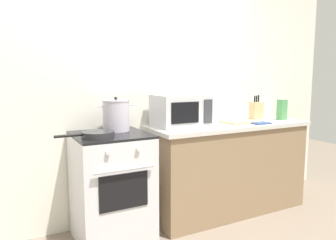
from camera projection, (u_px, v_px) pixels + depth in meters
back_wall at (160, 91)px, 3.25m from camera, size 4.40×0.10×2.50m
lower_cabinet_right at (228, 169)px, 3.33m from camera, size 1.64×0.56×0.88m
countertop_right at (229, 125)px, 3.27m from camera, size 1.70×0.60×0.04m
stove at (112, 187)px, 2.72m from camera, size 0.60×0.64×0.92m
stock_pot at (116, 115)px, 2.78m from camera, size 0.32×0.24×0.30m
frying_pan at (97, 135)px, 2.48m from camera, size 0.45×0.25×0.05m
microwave at (181, 111)px, 3.05m from camera, size 0.50×0.37×0.30m
cutting_board at (240, 122)px, 3.30m from camera, size 0.36×0.26×0.02m
knife_block at (256, 110)px, 3.58m from camera, size 0.13×0.10×0.27m
pasta_box at (282, 110)px, 3.53m from camera, size 0.08×0.08×0.22m
oven_mitt at (260, 123)px, 3.22m from camera, size 0.18×0.14×0.02m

